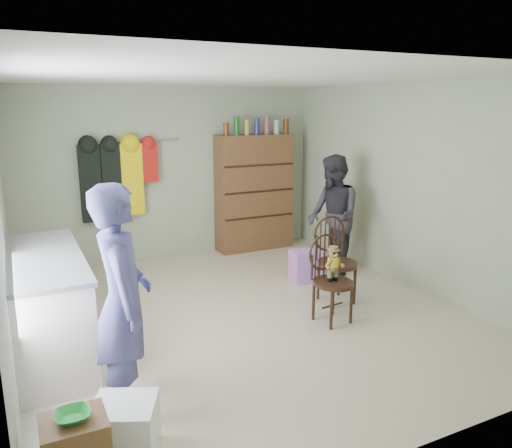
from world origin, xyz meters
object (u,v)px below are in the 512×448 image
chair_front (331,272)px  dresser (254,192)px  counter (48,305)px  chair_far (334,256)px

chair_front → dresser: dresser is taller
counter → chair_front: bearing=-11.2°
counter → dresser: bearing=35.7°
counter → chair_front: size_ratio=2.01×
counter → chair_front: counter is taller
counter → dresser: dresser is taller
counter → chair_far: chair_far is taller
chair_front → chair_far: bearing=44.1°
counter → dresser: size_ratio=0.90×
dresser → counter: bearing=-144.3°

